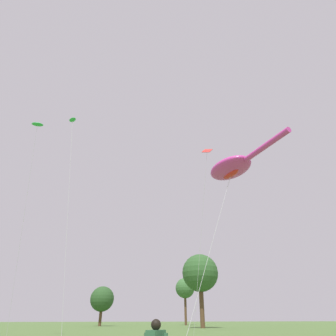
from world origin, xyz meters
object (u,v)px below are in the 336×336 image
Objects in this scene: big_show_kite at (232,168)px; small_kite_delta_white at (72,126)px; tree_shrub_far at (185,288)px; tree_broad_distant at (200,273)px; small_kite_stunt_black at (37,126)px; small_kite_diamond_red at (206,163)px; tree_oak_right at (102,299)px.

small_kite_delta_white is at bearing 73.31° from big_show_kite.
tree_broad_distant is at bearing -97.81° from tree_shrub_far.
small_kite_stunt_black is 35.37m from tree_broad_distant.
small_kite_stunt_black reaches higher than small_kite_delta_white.
small_kite_diamond_red reaches higher than tree_oak_right.
tree_broad_distant is at bearing -133.91° from small_kite_stunt_black.
small_kite_delta_white reaches higher than small_kite_diamond_red.
small_kite_stunt_black is 1.65× the size of tree_broad_distant.
small_kite_diamond_red is 0.74× the size of small_kite_stunt_black.
small_kite_delta_white is 1.48× the size of tree_shrub_far.
tree_broad_distant is at bearing -46.10° from tree_oak_right.
tree_shrub_far is (26.88, 45.71, -10.66)m from small_kite_stunt_black.
big_show_kite is 2.33m from small_kite_diamond_red.
tree_oak_right is (-16.07, 16.70, -3.30)m from tree_broad_distant.
tree_shrub_far is at bearing 82.19° from tree_broad_distant.
small_kite_delta_white reaches higher than big_show_kite.
small_kite_diamond_red reaches higher than tree_broad_distant.
small_kite_delta_white is 48.66m from tree_oak_right.
small_kite_diamond_red is at bearing 158.75° from small_kite_stunt_black.
small_kite_delta_white is 36.98m from tree_broad_distant.
small_kite_stunt_black is 1.87× the size of tree_shrub_far.
small_kite_delta_white is at bearing -112.94° from tree_shrub_far.
tree_broad_distant is 21.89m from tree_shrub_far.
tree_broad_distant is 1.54× the size of tree_oak_right.
big_show_kite is at bearing 156.25° from small_kite_stunt_black.
tree_shrub_far is (19.04, 4.98, 2.76)m from tree_oak_right.
small_kite_delta_white is (-12.09, 0.73, 2.66)m from big_show_kite.
big_show_kite is at bearing -100.81° from tree_shrub_far.
tree_broad_distant is (19.32, 30.98, -5.91)m from small_kite_delta_white.
tree_broad_distant is 23.41m from tree_oak_right.
tree_shrub_far reaches higher than tree_oak_right.
small_kite_diamond_red is 48.12m from tree_oak_right.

